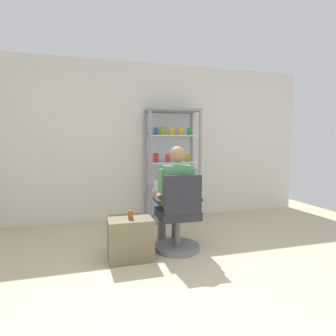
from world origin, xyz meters
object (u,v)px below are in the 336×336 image
storage_crate (130,238)px  tea_glass (131,215)px  display_cabinet_main (171,164)px  office_chair (179,220)px  seated_shopkeeper (175,192)px

storage_crate → tea_glass: (0.00, -0.05, 0.29)m
display_cabinet_main → tea_glass: size_ratio=19.10×
storage_crate → office_chair: bearing=4.0°
office_chair → storage_crate: (-0.60, -0.04, -0.16)m
display_cabinet_main → storage_crate: size_ratio=3.83×
tea_glass → seated_shopkeeper: bearing=23.4°
storage_crate → tea_glass: 0.29m
display_cabinet_main → seated_shopkeeper: 1.34m
display_cabinet_main → office_chair: 1.58m
display_cabinet_main → seated_shopkeeper: bearing=-104.5°
seated_shopkeeper → storage_crate: size_ratio=2.60×
display_cabinet_main → tea_glass: (-0.93, -1.54, -0.44)m
display_cabinet_main → storage_crate: display_cabinet_main is taller
storage_crate → tea_glass: tea_glass is taller
seated_shopkeeper → storage_crate: seated_shopkeeper is taller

